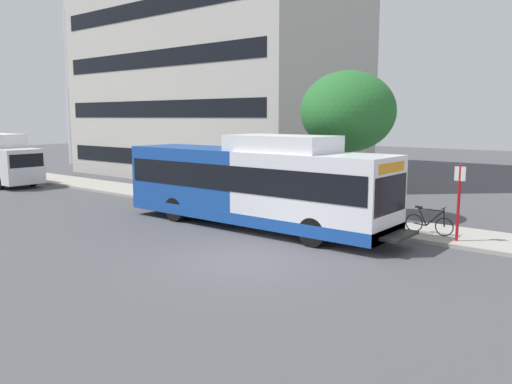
% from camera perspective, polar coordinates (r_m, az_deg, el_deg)
% --- Properties ---
extents(ground_plane, '(120.00, 120.00, 0.00)m').
position_cam_1_polar(ground_plane, '(21.49, -17.84, -3.63)').
color(ground_plane, '#4C4C51').
extents(sidewalk_curb, '(3.00, 56.00, 0.14)m').
position_cam_1_polar(sidewalk_curb, '(24.56, -1.42, -1.60)').
color(sidewalk_curb, '#A8A399').
rests_on(sidewalk_curb, ground).
extents(transit_bus, '(2.58, 12.25, 3.65)m').
position_cam_1_polar(transit_bus, '(19.97, -0.32, 0.85)').
color(transit_bus, white).
rests_on(transit_bus, ground).
extents(bus_stop_sign_pole, '(0.10, 0.36, 2.60)m').
position_cam_1_polar(bus_stop_sign_pole, '(18.48, 21.69, -0.53)').
color(bus_stop_sign_pole, red).
rests_on(bus_stop_sign_pole, sidewalk_curb).
extents(bicycle_parked, '(0.52, 1.76, 1.02)m').
position_cam_1_polar(bicycle_parked, '(19.43, 18.74, -3.23)').
color(bicycle_parked, black).
rests_on(bicycle_parked, sidewalk_curb).
extents(street_tree_near_stop, '(3.98, 3.98, 6.10)m').
position_cam_1_polar(street_tree_near_stop, '(21.98, 10.22, 8.80)').
color(street_tree_near_stop, '#4C3823').
rests_on(street_tree_near_stop, sidewalk_curb).
extents(lattice_comm_tower, '(1.10, 1.10, 30.04)m').
position_cam_1_polar(lattice_comm_tower, '(51.09, -20.03, 14.28)').
color(lattice_comm_tower, '#B7B7BC').
rests_on(lattice_comm_tower, ground).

